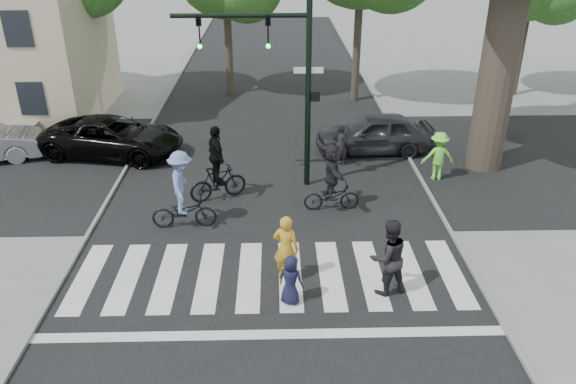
{
  "coord_description": "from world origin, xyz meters",
  "views": [
    {
      "loc": [
        0.15,
        -10.52,
        7.99
      ],
      "look_at": [
        0.5,
        3.0,
        1.3
      ],
      "focal_mm": 35.0,
      "sensor_mm": 36.0,
      "label": 1
    }
  ],
  "objects_px": {
    "traffic_signal": "(280,67)",
    "cyclist_right": "(332,181)",
    "pedestrian_adult": "(388,257)",
    "car_suv": "(113,137)",
    "pedestrian_woman": "(286,248)",
    "cyclist_mid": "(217,170)",
    "pedestrian_child": "(291,280)",
    "cyclist_left": "(183,195)",
    "car_grey": "(374,133)"
  },
  "relations": [
    {
      "from": "traffic_signal",
      "to": "cyclist_right",
      "type": "distance_m",
      "value": 3.76
    },
    {
      "from": "pedestrian_adult",
      "to": "car_suv",
      "type": "height_order",
      "value": "pedestrian_adult"
    },
    {
      "from": "pedestrian_adult",
      "to": "pedestrian_woman",
      "type": "bearing_deg",
      "value": -31.67
    },
    {
      "from": "pedestrian_woman",
      "to": "cyclist_mid",
      "type": "relative_size",
      "value": 0.73
    },
    {
      "from": "pedestrian_child",
      "to": "cyclist_mid",
      "type": "xyz_separation_m",
      "value": [
        -2.1,
        5.31,
        0.37
      ]
    },
    {
      "from": "traffic_signal",
      "to": "pedestrian_adult",
      "type": "height_order",
      "value": "traffic_signal"
    },
    {
      "from": "pedestrian_woman",
      "to": "pedestrian_child",
      "type": "xyz_separation_m",
      "value": [
        0.09,
        -0.91,
        -0.27
      ]
    },
    {
      "from": "cyclist_mid",
      "to": "pedestrian_woman",
      "type": "bearing_deg",
      "value": -65.42
    },
    {
      "from": "traffic_signal",
      "to": "pedestrian_adult",
      "type": "distance_m",
      "value": 7.04
    },
    {
      "from": "cyclist_left",
      "to": "cyclist_mid",
      "type": "height_order",
      "value": "cyclist_mid"
    },
    {
      "from": "traffic_signal",
      "to": "car_suv",
      "type": "xyz_separation_m",
      "value": [
        -6.1,
        2.69,
        -3.2
      ]
    },
    {
      "from": "traffic_signal",
      "to": "cyclist_right",
      "type": "relative_size",
      "value": 2.85
    },
    {
      "from": "pedestrian_adult",
      "to": "car_grey",
      "type": "distance_m",
      "value": 8.81
    },
    {
      "from": "traffic_signal",
      "to": "pedestrian_adult",
      "type": "xyz_separation_m",
      "value": [
        2.38,
        -5.93,
        -2.95
      ]
    },
    {
      "from": "pedestrian_woman",
      "to": "car_suv",
      "type": "height_order",
      "value": "pedestrian_woman"
    },
    {
      "from": "pedestrian_adult",
      "to": "cyclist_left",
      "type": "bearing_deg",
      "value": -49.99
    },
    {
      "from": "cyclist_left",
      "to": "car_grey",
      "type": "xyz_separation_m",
      "value": [
        6.27,
        5.53,
        -0.26
      ]
    },
    {
      "from": "pedestrian_adult",
      "to": "cyclist_mid",
      "type": "relative_size",
      "value": 0.8
    },
    {
      "from": "traffic_signal",
      "to": "car_grey",
      "type": "relative_size",
      "value": 1.39
    },
    {
      "from": "cyclist_left",
      "to": "cyclist_mid",
      "type": "bearing_deg",
      "value": 65.18
    },
    {
      "from": "cyclist_right",
      "to": "car_suv",
      "type": "height_order",
      "value": "cyclist_right"
    },
    {
      "from": "pedestrian_adult",
      "to": "traffic_signal",
      "type": "bearing_deg",
      "value": -86.25
    },
    {
      "from": "cyclist_right",
      "to": "car_suv",
      "type": "distance_m",
      "value": 8.81
    },
    {
      "from": "cyclist_right",
      "to": "car_grey",
      "type": "bearing_deg",
      "value": 66.32
    },
    {
      "from": "cyclist_right",
      "to": "cyclist_left",
      "type": "bearing_deg",
      "value": -167.51
    },
    {
      "from": "traffic_signal",
      "to": "cyclist_left",
      "type": "distance_m",
      "value": 4.85
    },
    {
      "from": "traffic_signal",
      "to": "car_grey",
      "type": "xyz_separation_m",
      "value": [
        3.49,
        2.8,
        -3.17
      ]
    },
    {
      "from": "pedestrian_child",
      "to": "traffic_signal",
      "type": "bearing_deg",
      "value": -65.4
    },
    {
      "from": "pedestrian_adult",
      "to": "cyclist_right",
      "type": "bearing_deg",
      "value": -95.98
    },
    {
      "from": "car_suv",
      "to": "cyclist_left",
      "type": "bearing_deg",
      "value": -137.31
    },
    {
      "from": "cyclist_right",
      "to": "car_suv",
      "type": "relative_size",
      "value": 0.42
    },
    {
      "from": "pedestrian_child",
      "to": "car_grey",
      "type": "relative_size",
      "value": 0.28
    },
    {
      "from": "cyclist_mid",
      "to": "car_grey",
      "type": "relative_size",
      "value": 0.55
    },
    {
      "from": "cyclist_right",
      "to": "car_grey",
      "type": "height_order",
      "value": "cyclist_right"
    },
    {
      "from": "cyclist_right",
      "to": "pedestrian_woman",
      "type": "bearing_deg",
      "value": -111.91
    },
    {
      "from": "pedestrian_child",
      "to": "car_grey",
      "type": "bearing_deg",
      "value": -86.9
    },
    {
      "from": "pedestrian_adult",
      "to": "cyclist_mid",
      "type": "distance_m",
      "value": 6.59
    },
    {
      "from": "pedestrian_adult",
      "to": "cyclist_right",
      "type": "distance_m",
      "value": 4.25
    },
    {
      "from": "cyclist_left",
      "to": "cyclist_mid",
      "type": "relative_size",
      "value": 0.96
    },
    {
      "from": "pedestrian_adult",
      "to": "car_grey",
      "type": "bearing_deg",
      "value": -115.38
    },
    {
      "from": "pedestrian_woman",
      "to": "pedestrian_child",
      "type": "distance_m",
      "value": 0.95
    },
    {
      "from": "pedestrian_woman",
      "to": "cyclist_right",
      "type": "height_order",
      "value": "cyclist_right"
    },
    {
      "from": "cyclist_left",
      "to": "pedestrian_woman",
      "type": "bearing_deg",
      "value": -43.16
    },
    {
      "from": "cyclist_right",
      "to": "car_suv",
      "type": "bearing_deg",
      "value": 149.52
    },
    {
      "from": "pedestrian_child",
      "to": "car_suv",
      "type": "distance_m",
      "value": 10.92
    },
    {
      "from": "pedestrian_woman",
      "to": "pedestrian_adult",
      "type": "xyz_separation_m",
      "value": [
        2.33,
        -0.56,
        0.08
      ]
    },
    {
      "from": "cyclist_left",
      "to": "cyclist_mid",
      "type": "distance_m",
      "value": 1.93
    },
    {
      "from": "cyclist_left",
      "to": "cyclist_right",
      "type": "bearing_deg",
      "value": 12.49
    },
    {
      "from": "car_grey",
      "to": "cyclist_left",
      "type": "bearing_deg",
      "value": -50.43
    },
    {
      "from": "pedestrian_adult",
      "to": "cyclist_left",
      "type": "xyz_separation_m",
      "value": [
        -5.15,
        3.21,
        0.04
      ]
    }
  ]
}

